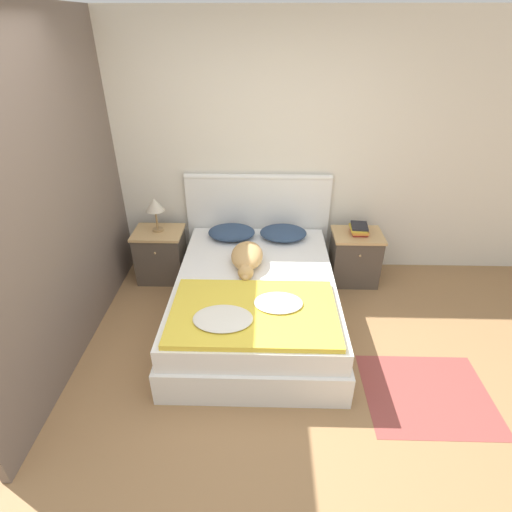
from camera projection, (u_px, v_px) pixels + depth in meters
name	position (u px, v px, depth m)	size (l,w,h in m)	color
ground_plane	(236.00, 418.00, 2.82)	(16.00, 16.00, 0.00)	#997047
wall_back	(247.00, 153.00, 4.01)	(9.00, 0.06, 2.55)	silver
wall_side_left	(67.00, 192.00, 3.11)	(0.06, 3.10, 2.55)	#706056
bed	(255.00, 300.00, 3.61)	(1.43, 1.94, 0.49)	white
headboard	(258.00, 221.00, 4.30)	(1.51, 0.06, 1.08)	white
nightstand_left	(161.00, 255.00, 4.23)	(0.50, 0.41, 0.56)	#4C4238
nightstand_right	(355.00, 257.00, 4.19)	(0.50, 0.41, 0.56)	#4C4238
pillow_left	(232.00, 232.00, 4.10)	(0.48, 0.37, 0.12)	navy
pillow_right	(283.00, 233.00, 4.09)	(0.48, 0.37, 0.12)	navy
quilt	(252.00, 312.00, 3.02)	(1.26, 0.81, 0.08)	yellow
dog	(247.00, 257.00, 3.63)	(0.29, 0.66, 0.17)	tan
book_stack	(359.00, 229.00, 4.03)	(0.18, 0.22, 0.09)	#AD2D28
table_lamp	(155.00, 206.00, 3.97)	(0.19, 0.19, 0.35)	#9E7A4C
rug	(427.00, 394.00, 3.00)	(0.93, 0.78, 0.00)	#93423D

